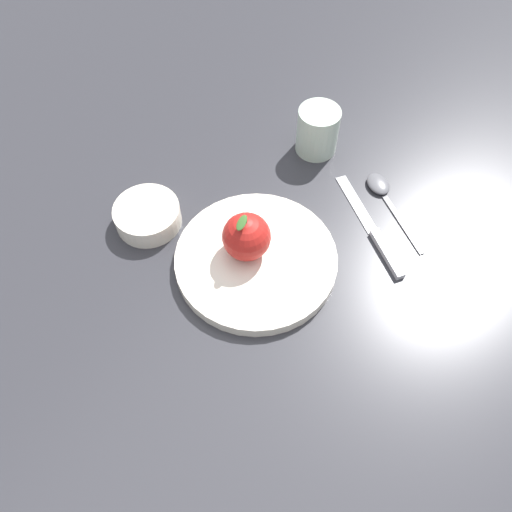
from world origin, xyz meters
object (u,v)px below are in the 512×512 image
object	(u,v)px
cup	(318,129)
knife	(375,233)
spoon	(383,192)
dinner_plate	(256,259)
apple	(246,237)
side_bowl	(147,214)

from	to	relation	value
cup	knife	size ratio (longest dim) A/B	0.46
cup	knife	world-z (taller)	cup
cup	spoon	xyz separation A→B (m)	(0.03, 0.15, -0.04)
dinner_plate	spoon	distance (m)	0.25
apple	side_bowl	xyz separation A→B (m)	(0.03, -0.17, -0.03)
apple	cup	bearing A→B (deg)	-172.62
spoon	apple	bearing A→B (deg)	-26.23
dinner_plate	cup	size ratio (longest dim) A/B	2.93
knife	dinner_plate	bearing A→B (deg)	-39.39
dinner_plate	side_bowl	distance (m)	0.19
dinner_plate	spoon	xyz separation A→B (m)	(-0.23, 0.10, -0.01)
spoon	side_bowl	bearing A→B (deg)	-46.88
spoon	dinner_plate	bearing A→B (deg)	-22.68
apple	spoon	xyz separation A→B (m)	(-0.23, 0.11, -0.05)
dinner_plate	knife	bearing A→B (deg)	140.61
apple	knife	size ratio (longest dim) A/B	0.47
side_bowl	cup	bearing A→B (deg)	155.29
side_bowl	spoon	xyz separation A→B (m)	(-0.26, 0.28, -0.02)
side_bowl	spoon	size ratio (longest dim) A/B	0.68
dinner_plate	cup	xyz separation A→B (m)	(-0.26, -0.05, 0.03)
knife	apple	bearing A→B (deg)	-43.19
apple	cup	distance (m)	0.26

